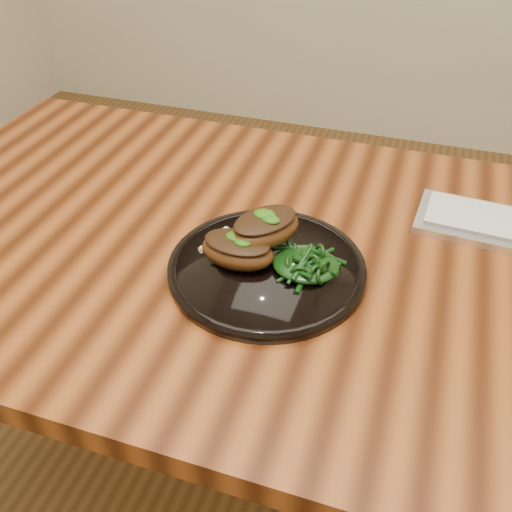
{
  "coord_description": "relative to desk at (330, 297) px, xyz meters",
  "views": [
    {
      "loc": [
        0.1,
        -0.7,
        1.31
      ],
      "look_at": [
        -0.11,
        -0.07,
        0.78
      ],
      "focal_mm": 40.0,
      "sensor_mm": 36.0,
      "label": 1
    }
  ],
  "objects": [
    {
      "name": "lamb_chop_back",
      "position": [
        -0.1,
        -0.04,
        0.14
      ],
      "size": [
        0.13,
        0.14,
        0.05
      ],
      "color": "#47260D",
      "rests_on": "plate"
    },
    {
      "name": "desk",
      "position": [
        0.0,
        0.0,
        0.0
      ],
      "size": [
        1.6,
        0.8,
        0.75
      ],
      "color": "#351506",
      "rests_on": "ground"
    },
    {
      "name": "lamb_chop_front",
      "position": [
        -0.13,
        -0.08,
        0.12
      ],
      "size": [
        0.12,
        0.09,
        0.05
      ],
      "color": "#47260D",
      "rests_on": "plate"
    },
    {
      "name": "herb_smear",
      "position": [
        -0.13,
        -0.01,
        0.1
      ],
      "size": [
        0.09,
        0.06,
        0.01
      ],
      "primitive_type": "ellipsoid",
      "color": "#154307",
      "rests_on": "plate"
    },
    {
      "name": "plate",
      "position": [
        -0.09,
        -0.07,
        0.09
      ],
      "size": [
        0.3,
        0.3,
        0.02
      ],
      "color": "black",
      "rests_on": "desk"
    },
    {
      "name": "greens_heap",
      "position": [
        -0.03,
        -0.06,
        0.12
      ],
      "size": [
        0.1,
        0.09,
        0.04
      ],
      "color": "black",
      "rests_on": "plate"
    }
  ]
}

